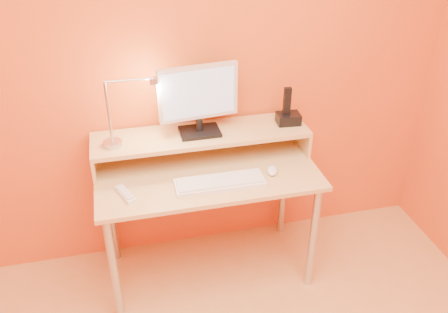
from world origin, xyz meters
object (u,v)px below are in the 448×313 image
object	(u,v)px
monitor_panel	(198,92)
remote_control	(125,194)
lamp_base	(113,143)
mouse	(272,170)
keyboard	(220,183)
phone_dock	(288,119)

from	to	relation	value
monitor_panel	remote_control	distance (m)	0.65
lamp_base	mouse	bearing A→B (deg)	-14.77
lamp_base	keyboard	world-z (taller)	lamp_base
remote_control	phone_dock	bearing A→B (deg)	-5.00
monitor_panel	lamp_base	bearing A→B (deg)	178.35
lamp_base	mouse	xyz separation A→B (m)	(0.82, -0.22, -0.16)
monitor_panel	keyboard	distance (m)	0.49
monitor_panel	mouse	world-z (taller)	monitor_panel
monitor_panel	lamp_base	distance (m)	0.52
lamp_base	remote_control	xyz separation A→B (m)	(0.03, -0.24, -0.16)
lamp_base	monitor_panel	bearing A→B (deg)	4.85
keyboard	mouse	xyz separation A→B (m)	(0.30, 0.04, 0.01)
mouse	phone_dock	bearing A→B (deg)	75.49
phone_dock	mouse	distance (m)	0.34
mouse	remote_control	distance (m)	0.79
mouse	remote_control	size ratio (longest dim) A/B	0.60
phone_dock	mouse	world-z (taller)	phone_dock
lamp_base	remote_control	size ratio (longest dim) A/B	0.61
lamp_base	keyboard	size ratio (longest dim) A/B	0.21
monitor_panel	remote_control	world-z (taller)	monitor_panel
keyboard	remote_control	bearing A→B (deg)	178.62
phone_dock	mouse	size ratio (longest dim) A/B	1.33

